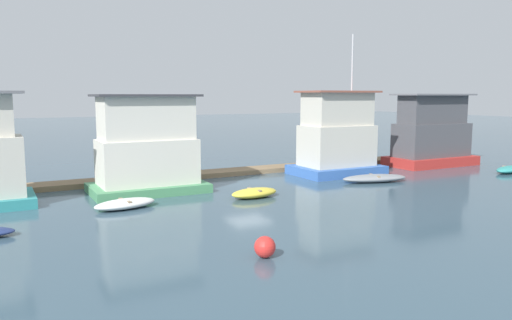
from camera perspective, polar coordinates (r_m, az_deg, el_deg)
name	(u,v)px	position (r m, az deg, el deg)	size (l,w,h in m)	color
ground_plane	(248,181)	(30.32, -0.89, -2.41)	(200.00, 200.00, 0.00)	#385160
dock_walkway	(228,172)	(32.85, -3.18, -1.40)	(42.40, 1.80, 0.30)	#846B4C
houseboat_green	(147,148)	(27.20, -12.36, 1.37)	(6.00, 3.76, 5.22)	#4C9360
houseboat_blue	(337,137)	(33.07, 9.23, 2.56)	(5.63, 3.82, 9.11)	#3866B7
houseboat_red	(432,135)	(39.16, 19.44, 2.76)	(6.72, 3.35, 5.28)	red
dinghy_white	(125,204)	(23.76, -14.73, -4.85)	(3.11, 1.87, 0.44)	white
dinghy_yellow	(254,193)	(25.43, -0.18, -3.77)	(2.75, 1.61, 0.47)	yellow
dinghy_grey	(375,178)	(30.79, 13.40, -2.03)	(4.30, 2.33, 0.45)	gray
dinghy_teal	(510,169)	(37.67, 27.04, -0.96)	(3.23, 1.76, 0.45)	teal
mooring_post_far_right	(143,168)	(29.62, -12.84, -0.85)	(0.21, 0.21, 2.02)	brown
buoy_red	(265,247)	(16.17, 1.02, -9.91)	(0.70, 0.70, 0.70)	red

